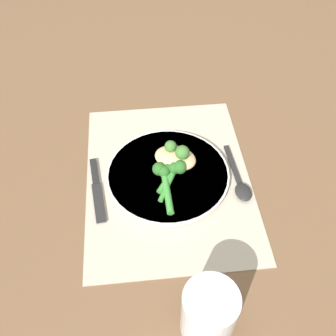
{
  "coord_description": "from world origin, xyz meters",
  "views": [
    {
      "loc": [
        -0.55,
        0.06,
        0.66
      ],
      "look_at": [
        0.0,
        0.0,
        0.03
      ],
      "focal_mm": 42.0,
      "sensor_mm": 36.0,
      "label": 1
    }
  ],
  "objects": [
    {
      "name": "ground_plane",
      "position": [
        0.0,
        0.0,
        0.0
      ],
      "size": [
        3.0,
        3.0,
        0.0
      ],
      "primitive_type": "plane",
      "color": "brown"
    },
    {
      "name": "placemat",
      "position": [
        0.0,
        0.0,
        0.0
      ],
      "size": [
        0.47,
        0.35,
        0.0
      ],
      "color": "#B2A893",
      "rests_on": "ground_plane"
    },
    {
      "name": "plate",
      "position": [
        0.0,
        0.0,
        0.01
      ],
      "size": [
        0.27,
        0.27,
        0.01
      ],
      "color": "white",
      "rests_on": "placemat"
    },
    {
      "name": "chicken_fillet",
      "position": [
        0.03,
        -0.02,
        0.03
      ],
      "size": [
        0.1,
        0.11,
        0.03
      ],
      "rotation": [
        0.0,
        0.0,
        7.37
      ],
      "color": "tan",
      "rests_on": "plate"
    },
    {
      "name": "pesto_dollop_primary",
      "position": [
        0.02,
        -0.03,
        0.06
      ],
      "size": [
        0.03,
        0.03,
        0.03
      ],
      "color": "#3D702D",
      "rests_on": "chicken_fillet"
    },
    {
      "name": "pesto_dollop_secondary",
      "position": [
        0.04,
        -0.01,
        0.06
      ],
      "size": [
        0.03,
        0.03,
        0.03
      ],
      "color": "#3D702D",
      "rests_on": "chicken_fillet"
    },
    {
      "name": "broccoli_stalk_rear",
      "position": [
        0.01,
        -0.02,
        0.03
      ],
      "size": [
        0.1,
        0.08,
        0.03
      ],
      "rotation": [
        0.0,
        0.0,
        10.42
      ],
      "color": "#3D8E38",
      "rests_on": "plate"
    },
    {
      "name": "broccoli_stalk_left",
      "position": [
        -0.01,
        -0.02,
        0.03
      ],
      "size": [
        0.1,
        0.07,
        0.03
      ],
      "rotation": [
        0.0,
        0.0,
        10.54
      ],
      "color": "#3D8E38",
      "rests_on": "plate"
    },
    {
      "name": "broccoli_stalk_front",
      "position": [
        -0.02,
        0.01,
        0.03
      ],
      "size": [
        0.13,
        0.05,
        0.03
      ],
      "rotation": [
        0.0,
        0.0,
        11.02
      ],
      "color": "#3D8E38",
      "rests_on": "plate"
    },
    {
      "name": "knife",
      "position": [
        -0.02,
        0.15,
        0.01
      ],
      "size": [
        0.17,
        0.04,
        0.01
      ],
      "rotation": [
        0.0,
        0.0,
        1.69
      ],
      "color": "black",
      "rests_on": "placemat"
    },
    {
      "name": "spoon",
      "position": [
        -0.04,
        -0.15,
        0.01
      ],
      "size": [
        0.16,
        0.04,
        0.01
      ],
      "rotation": [
        0.0,
        0.0,
        1.63
      ],
      "color": "black",
      "rests_on": "placemat"
    },
    {
      "name": "water_glass",
      "position": [
        -0.32,
        -0.03,
        0.05
      ],
      "size": [
        0.09,
        0.09,
        0.11
      ],
      "color": "silver",
      "rests_on": "ground_plane"
    }
  ]
}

